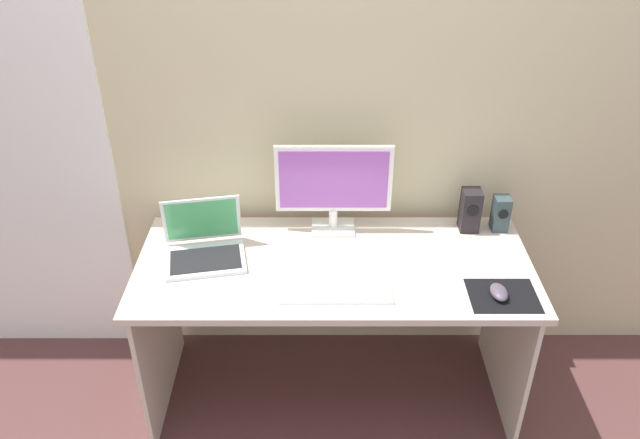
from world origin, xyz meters
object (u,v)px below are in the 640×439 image
at_px(speaker_right, 501,213).
at_px(mouse, 499,292).
at_px(speaker_near_monitor, 470,210).
at_px(laptop, 204,246).
at_px(keyboard_external, 335,293).
at_px(monitor, 334,185).

xyz_separation_m(speaker_right, mouse, (-0.11, -0.46, -0.06)).
bearing_deg(mouse, speaker_near_monitor, 89.03).
height_order(speaker_right, laptop, laptop).
bearing_deg(laptop, keyboard_external, -25.08).
relative_size(monitor, mouse, 4.76).
xyz_separation_m(monitor, keyboard_external, (-0.00, -0.44, -0.21)).
xyz_separation_m(speaker_near_monitor, mouse, (0.02, -0.46, -0.07)).
relative_size(speaker_near_monitor, mouse, 1.84).
distance_m(speaker_right, mouse, 0.47).
bearing_deg(keyboard_external, mouse, -1.46).
distance_m(monitor, speaker_right, 0.71).
bearing_deg(keyboard_external, laptop, 155.17).
distance_m(laptop, keyboard_external, 0.57).
bearing_deg(keyboard_external, speaker_right, 32.27).
relative_size(speaker_near_monitor, keyboard_external, 0.44).
bearing_deg(speaker_right, keyboard_external, -147.98).
height_order(monitor, mouse, monitor).
distance_m(speaker_near_monitor, keyboard_external, 0.73).
distance_m(keyboard_external, mouse, 0.59).
relative_size(laptop, mouse, 3.49).
bearing_deg(monitor, speaker_near_monitor, 0.10).
xyz_separation_m(monitor, speaker_right, (0.70, 0.00, -0.14)).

